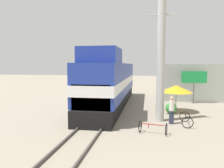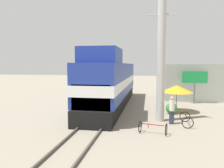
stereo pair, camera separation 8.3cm
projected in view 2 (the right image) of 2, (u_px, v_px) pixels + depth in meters
The scene contains 12 objects.
ground_plane at pixel (107, 111), 18.47m from camera, with size 120.00×120.00×0.00m, color gray.
rail_near at pixel (99, 110), 18.59m from camera, with size 0.08×36.77×0.15m, color #4C4742.
rail_far at pixel (116, 110), 18.35m from camera, with size 0.08×36.77×0.15m, color #4C4742.
locomotive at pixel (112, 83), 20.37m from camera, with size 2.90×16.57×5.10m.
utility_pole at pixel (161, 61), 14.78m from camera, with size 1.80×0.56×8.20m.
vendor_umbrella at pixel (177, 89), 17.82m from camera, with size 2.60×2.60×2.21m.
billboard_sign at pixel (195, 79), 21.72m from camera, with size 2.43×0.12×3.24m.
shrub_cluster at pixel (171, 108), 17.28m from camera, with size 0.89×0.89×0.89m, color #388C38.
person_bystander at pixel (172, 109), 14.25m from camera, with size 0.34×0.34×1.82m.
bicycle at pixel (186, 119), 14.06m from camera, with size 0.78×1.66×0.71m.
bicycle_spare at pixel (153, 128), 12.27m from camera, with size 1.63×0.97×0.67m.
building_block_distant at pixel (191, 81), 25.13m from camera, with size 5.97×5.39×3.94m, color #999E93.
Camera 2 is at (3.45, -17.88, 3.88)m, focal length 35.00 mm.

